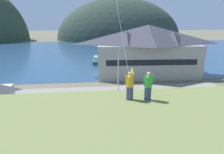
% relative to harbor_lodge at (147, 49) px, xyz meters
% --- Properties ---
extents(ground_plane, '(600.00, 600.00, 0.00)m').
position_rel_harbor_lodge_xyz_m(ground_plane, '(-9.09, -21.68, -5.70)').
color(ground_plane, '#66604C').
extents(parking_lot_pad, '(40.00, 20.00, 0.10)m').
position_rel_harbor_lodge_xyz_m(parking_lot_pad, '(-9.09, -16.68, -5.65)').
color(parking_lot_pad, gray).
rests_on(parking_lot_pad, ground).
extents(bay_water, '(360.00, 84.00, 0.03)m').
position_rel_harbor_lodge_xyz_m(bay_water, '(-9.09, 38.32, -5.69)').
color(bay_water, navy).
rests_on(bay_water, ground).
extents(far_hill_east_peak, '(86.82, 53.45, 56.18)m').
position_rel_harbor_lodge_xyz_m(far_hill_east_peak, '(7.90, 93.96, -5.70)').
color(far_hill_east_peak, '#2D3D33').
rests_on(far_hill_east_peak, ground).
extents(harbor_lodge, '(22.58, 10.66, 10.72)m').
position_rel_harbor_lodge_xyz_m(harbor_lodge, '(0.00, 0.00, 0.00)').
color(harbor_lodge, '#999E99').
rests_on(harbor_lodge, ground).
extents(wharf_dock, '(3.20, 11.42, 0.70)m').
position_rel_harbor_lodge_xyz_m(wharf_dock, '(-7.21, 11.17, -5.35)').
color(wharf_dock, '#70604C').
rests_on(wharf_dock, ground).
extents(moored_boat_wharfside, '(2.30, 6.18, 2.16)m').
position_rel_harbor_lodge_xyz_m(moored_boat_wharfside, '(-10.50, 13.50, -4.98)').
color(moored_boat_wharfside, '#23564C').
rests_on(moored_boat_wharfside, ground).
extents(parked_car_front_row_red, '(4.30, 2.26, 1.82)m').
position_rel_harbor_lodge_xyz_m(parked_car_front_row_red, '(1.63, -15.58, -4.64)').
color(parked_car_front_row_red, '#9EA3A8').
rests_on(parked_car_front_row_red, parking_lot_pad).
extents(parked_car_mid_row_near, '(4.35, 2.37, 1.82)m').
position_rel_harbor_lodge_xyz_m(parked_car_mid_row_near, '(-0.83, -20.92, -4.64)').
color(parked_car_mid_row_near, '#B28923').
rests_on(parked_car_mid_row_near, parking_lot_pad).
extents(parked_car_front_row_end, '(4.32, 2.30, 1.82)m').
position_rel_harbor_lodge_xyz_m(parked_car_front_row_end, '(6.35, -15.38, -4.64)').
color(parked_car_front_row_end, '#B28923').
rests_on(parked_car_front_row_end, parking_lot_pad).
extents(parked_car_mid_row_far, '(4.22, 2.09, 1.82)m').
position_rel_harbor_lodge_xyz_m(parked_car_mid_row_far, '(-9.14, -20.14, -4.64)').
color(parked_car_mid_row_far, slate).
rests_on(parked_car_mid_row_far, parking_lot_pad).
extents(parked_car_front_row_silver, '(4.30, 2.25, 1.82)m').
position_rel_harbor_lodge_xyz_m(parked_car_front_row_silver, '(-15.49, -21.00, -4.64)').
color(parked_car_front_row_silver, '#9EA3A8').
rests_on(parked_car_front_row_silver, parking_lot_pad).
extents(parking_light_pole, '(0.24, 0.78, 6.86)m').
position_rel_harbor_lodge_xyz_m(parking_light_pole, '(-7.78, -11.12, -1.64)').
color(parking_light_pole, '#ADADB2').
rests_on(parking_light_pole, parking_lot_pad).
extents(person_kite_flyer, '(0.52, 0.66, 1.86)m').
position_rel_harbor_lodge_xyz_m(person_kite_flyer, '(-9.43, -27.42, 1.77)').
color(person_kite_flyer, '#384770').
rests_on(person_kite_flyer, grassy_hill_foreground).
extents(person_companion, '(0.55, 0.40, 1.74)m').
position_rel_harbor_lodge_xyz_m(person_companion, '(-8.37, -27.60, 1.75)').
color(person_companion, '#384770').
rests_on(person_companion, grassy_hill_foreground).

